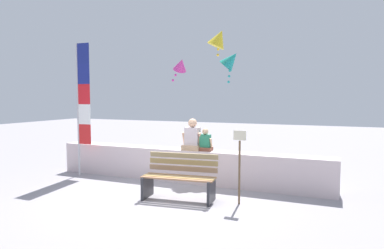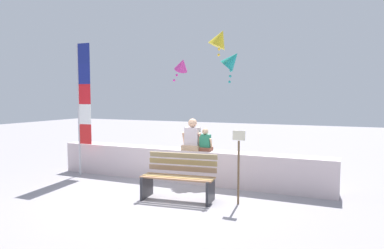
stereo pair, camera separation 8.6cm
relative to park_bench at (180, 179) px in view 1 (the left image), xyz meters
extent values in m
plane|color=gray|center=(-0.50, 0.02, -0.41)|extent=(40.00, 40.00, 0.00)
cube|color=beige|center=(-0.50, 1.37, -0.02)|extent=(6.83, 0.50, 0.77)
cube|color=#A4734F|center=(0.03, -0.25, 0.04)|extent=(1.44, 0.23, 0.03)
cube|color=#A78448|center=(0.02, -0.13, 0.04)|extent=(1.44, 0.23, 0.03)
cube|color=#997C55|center=(0.00, -0.02, 0.04)|extent=(1.44, 0.23, 0.03)
cube|color=#A4764B|center=(-0.01, 0.09, 0.04)|extent=(1.44, 0.23, 0.03)
cube|color=#97775A|center=(-0.02, 0.20, 0.16)|extent=(1.44, 0.21, 0.10)
cube|color=#99814F|center=(-0.02, 0.22, 0.29)|extent=(1.44, 0.21, 0.10)
cube|color=#94815A|center=(-0.03, 0.24, 0.42)|extent=(1.44, 0.21, 0.10)
cube|color=#2D2D33|center=(-0.65, -0.15, -0.18)|extent=(0.11, 0.53, 0.45)
cube|color=#2D2D33|center=(0.67, 0.00, -0.18)|extent=(0.11, 0.53, 0.45)
cube|color=tan|center=(-0.30, 1.35, 0.43)|extent=(0.44, 0.36, 0.12)
cube|color=silver|center=(-0.30, 1.35, 0.69)|extent=(0.34, 0.22, 0.42)
cylinder|color=#DFAC88|center=(-0.51, 1.33, 0.64)|extent=(0.07, 0.17, 0.30)
cylinder|color=#DFAC88|center=(-0.09, 1.33, 0.64)|extent=(0.07, 0.17, 0.30)
sphere|color=#DFAC88|center=(-0.30, 1.35, 1.00)|extent=(0.21, 0.21, 0.21)
cube|color=brown|center=(0.02, 1.35, 0.41)|extent=(0.31, 0.25, 0.08)
cube|color=#287D5B|center=(0.02, 1.35, 0.60)|extent=(0.24, 0.15, 0.29)
cylinder|color=#DBB18A|center=(-0.12, 1.34, 0.56)|extent=(0.05, 0.12, 0.21)
cylinder|color=#DBB18A|center=(0.17, 1.34, 0.56)|extent=(0.05, 0.12, 0.21)
sphere|color=#DBB18A|center=(0.02, 1.35, 0.82)|extent=(0.15, 0.15, 0.15)
cylinder|color=#B7B7BC|center=(-3.27, 0.88, 1.27)|extent=(0.05, 0.05, 3.36)
cube|color=red|center=(-3.06, 0.88, 0.67)|extent=(0.36, 0.02, 0.51)
cube|color=white|center=(-3.06, 0.88, 1.18)|extent=(0.36, 0.02, 0.51)
cube|color=red|center=(-3.06, 0.88, 1.68)|extent=(0.36, 0.02, 0.51)
cube|color=navy|center=(-3.06, 0.88, 2.19)|extent=(0.36, 0.02, 0.51)
cube|color=navy|center=(-3.06, 0.88, 2.70)|extent=(0.36, 0.02, 0.51)
cone|color=#DB3D9E|center=(-2.20, 4.80, 2.72)|extent=(0.77, 0.75, 0.59)
sphere|color=#E42DA0|center=(-2.26, 4.72, 2.54)|extent=(0.08, 0.08, 0.08)
sphere|color=#E42DA0|center=(-2.33, 4.65, 2.36)|extent=(0.08, 0.08, 0.08)
sphere|color=#E42DA0|center=(-2.39, 4.57, 2.18)|extent=(0.08, 0.08, 0.08)
cone|color=teal|center=(-0.37, 4.66, 2.80)|extent=(0.79, 0.60, 0.74)
sphere|color=teal|center=(-0.35, 4.56, 2.62)|extent=(0.08, 0.08, 0.08)
sphere|color=teal|center=(-0.34, 4.46, 2.44)|extent=(0.08, 0.08, 0.08)
sphere|color=teal|center=(-0.33, 4.36, 2.26)|extent=(0.08, 0.08, 0.08)
sphere|color=teal|center=(-0.32, 4.26, 2.08)|extent=(0.08, 0.08, 0.08)
cone|color=yellow|center=(-0.62, 4.19, 3.42)|extent=(0.83, 0.72, 0.69)
sphere|color=yellow|center=(-0.60, 4.09, 3.24)|extent=(0.08, 0.08, 0.08)
sphere|color=yellow|center=(-0.57, 4.00, 3.06)|extent=(0.08, 0.08, 0.08)
sphere|color=yellow|center=(-0.55, 3.90, 2.88)|extent=(0.08, 0.08, 0.08)
cylinder|color=brown|center=(1.17, 0.14, 0.19)|extent=(0.04, 0.04, 1.20)
cube|color=beige|center=(1.17, 0.14, 0.90)|extent=(0.24, 0.03, 0.18)
camera|label=1|loc=(2.84, -6.06, 1.60)|focal=32.24mm
camera|label=2|loc=(2.92, -6.03, 1.60)|focal=32.24mm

